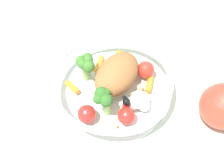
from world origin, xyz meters
TOP-DOWN VIEW (x-y plane):
  - ground_plane at (0.00, 0.00)m, footprint 2.40×2.40m
  - food_container at (-0.01, -0.01)m, footprint 0.20×0.20m
  - loose_apple at (-0.02, 0.17)m, footprint 0.07×0.07m
  - folded_napkin at (-0.06, -0.24)m, footprint 0.13×0.14m

SIDE VIEW (x-z plane):
  - ground_plane at x=0.00m, z-range 0.00..0.00m
  - folded_napkin at x=-0.06m, z-range 0.00..0.01m
  - food_container at x=-0.01m, z-range 0.00..0.06m
  - loose_apple at x=-0.02m, z-range -0.01..0.08m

